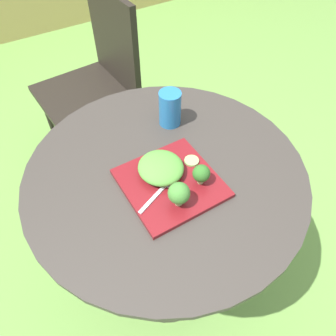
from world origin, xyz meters
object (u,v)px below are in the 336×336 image
salad_plate (171,183)px  drinking_glass (170,110)px  patio_chair (98,73)px  fork (161,190)px

salad_plate → drinking_glass: bearing=59.1°
salad_plate → drinking_glass: drinking_glass is taller
patio_chair → fork: size_ratio=6.06×
salad_plate → drinking_glass: 0.27m
patio_chair → fork: (-0.18, -0.94, 0.22)m
patio_chair → salad_plate: patio_chair is taller
salad_plate → drinking_glass: (0.14, 0.23, 0.05)m
drinking_glass → fork: drinking_glass is taller
drinking_glass → fork: bearing=-126.0°
fork → patio_chair: bearing=79.2°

